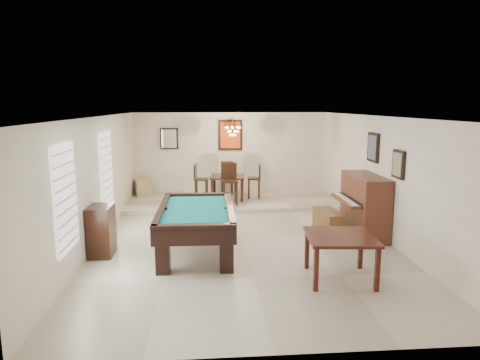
{
  "coord_description": "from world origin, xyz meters",
  "views": [
    {
      "loc": [
        -0.76,
        -8.94,
        2.85
      ],
      "look_at": [
        0.0,
        0.6,
        1.15
      ],
      "focal_mm": 32.0,
      "sensor_mm": 36.0,
      "label": 1
    }
  ],
  "objects": [
    {
      "name": "ground_plane",
      "position": [
        0.0,
        0.0,
        -0.01
      ],
      "size": [
        6.0,
        9.0,
        0.02
      ],
      "primitive_type": "cube",
      "color": "beige"
    },
    {
      "name": "wall_back",
      "position": [
        0.0,
        4.5,
        1.3
      ],
      "size": [
        6.0,
        0.04,
        2.6
      ],
      "primitive_type": "cube",
      "color": "silver",
      "rests_on": "ground_plane"
    },
    {
      "name": "wall_front",
      "position": [
        0.0,
        -4.5,
        1.3
      ],
      "size": [
        6.0,
        0.04,
        2.6
      ],
      "primitive_type": "cube",
      "color": "silver",
      "rests_on": "ground_plane"
    },
    {
      "name": "wall_left",
      "position": [
        -3.0,
        0.0,
        1.3
      ],
      "size": [
        0.04,
        9.0,
        2.6
      ],
      "primitive_type": "cube",
      "color": "silver",
      "rests_on": "ground_plane"
    },
    {
      "name": "wall_right",
      "position": [
        3.0,
        0.0,
        1.3
      ],
      "size": [
        0.04,
        9.0,
        2.6
      ],
      "primitive_type": "cube",
      "color": "silver",
      "rests_on": "ground_plane"
    },
    {
      "name": "ceiling",
      "position": [
        0.0,
        0.0,
        2.6
      ],
      "size": [
        6.0,
        9.0,
        0.04
      ],
      "primitive_type": "cube",
      "color": "white",
      "rests_on": "wall_back"
    },
    {
      "name": "dining_step",
      "position": [
        0.0,
        3.25,
        0.06
      ],
      "size": [
        6.0,
        2.5,
        0.12
      ],
      "primitive_type": "cube",
      "color": "beige",
      "rests_on": "ground_plane"
    },
    {
      "name": "window_left_front",
      "position": [
        -2.97,
        -2.2,
        1.4
      ],
      "size": [
        0.06,
        1.0,
        1.7
      ],
      "primitive_type": "cube",
      "color": "white",
      "rests_on": "wall_left"
    },
    {
      "name": "window_left_rear",
      "position": [
        -2.97,
        0.6,
        1.4
      ],
      "size": [
        0.06,
        1.0,
        1.7
      ],
      "primitive_type": "cube",
      "color": "white",
      "rests_on": "wall_left"
    },
    {
      "name": "pool_table",
      "position": [
        -0.97,
        -0.91,
        0.43
      ],
      "size": [
        1.42,
        2.6,
        0.86
      ],
      "primitive_type": null,
      "rotation": [
        0.0,
        0.0,
        -0.01
      ],
      "color": "black",
      "rests_on": "ground_plane"
    },
    {
      "name": "square_table",
      "position": [
        1.41,
        -2.41,
        0.37
      ],
      "size": [
        1.17,
        1.17,
        0.75
      ],
      "primitive_type": null,
      "rotation": [
        0.0,
        0.0,
        -0.09
      ],
      "color": "#36140D",
      "rests_on": "ground_plane"
    },
    {
      "name": "upright_piano",
      "position": [
        2.53,
        -0.06,
        0.67
      ],
      "size": [
        0.9,
        1.6,
        1.33
      ],
      "primitive_type": null,
      "color": "#5A2C1D",
      "rests_on": "ground_plane"
    },
    {
      "name": "piano_bench",
      "position": [
        1.9,
        -0.06,
        0.28
      ],
      "size": [
        0.49,
        1.03,
        0.55
      ],
      "primitive_type": "cube",
      "rotation": [
        0.0,
        0.0,
        0.11
      ],
      "color": "brown",
      "rests_on": "ground_plane"
    },
    {
      "name": "apothecary_chest",
      "position": [
        -2.77,
        -0.93,
        0.48
      ],
      "size": [
        0.43,
        0.64,
        0.96
      ],
      "primitive_type": "cube",
      "color": "black",
      "rests_on": "ground_plane"
    },
    {
      "name": "dining_table",
      "position": [
        -0.14,
        3.33,
        0.52
      ],
      "size": [
        1.06,
        1.06,
        0.8
      ],
      "primitive_type": null,
      "rotation": [
        0.0,
        0.0,
        -0.1
      ],
      "color": "black",
      "rests_on": "dining_step"
    },
    {
      "name": "flower_vase",
      "position": [
        -0.14,
        3.33,
        1.04
      ],
      "size": [
        0.17,
        0.17,
        0.23
      ],
      "primitive_type": null,
      "rotation": [
        0.0,
        0.0,
        0.33
      ],
      "color": "#B6250F",
      "rests_on": "dining_table"
    },
    {
      "name": "dining_chair_south",
      "position": [
        -0.12,
        2.54,
        0.69
      ],
      "size": [
        0.44,
        0.44,
        1.14
      ],
      "primitive_type": null,
      "rotation": [
        0.0,
        0.0,
        0.05
      ],
      "color": "black",
      "rests_on": "dining_step"
    },
    {
      "name": "dining_chair_north",
      "position": [
        -0.13,
        4.1,
        0.63
      ],
      "size": [
        0.38,
        0.38,
        1.02
      ],
      "primitive_type": null,
      "rotation": [
        0.0,
        0.0,
        3.13
      ],
      "color": "black",
      "rests_on": "dining_step"
    },
    {
      "name": "dining_chair_west",
      "position": [
        -0.91,
        3.3,
        0.63
      ],
      "size": [
        0.41,
        0.41,
        1.02
      ],
      "primitive_type": null,
      "rotation": [
        0.0,
        0.0,
        1.47
      ],
      "color": "black",
      "rests_on": "dining_step"
    },
    {
      "name": "dining_chair_east",
      "position": [
        0.63,
        3.36,
        0.62
      ],
      "size": [
        0.41,
        0.41,
        1.0
      ],
      "primitive_type": null,
      "rotation": [
        0.0,
        0.0,
        -1.68
      ],
      "color": "black",
      "rests_on": "dining_step"
    },
    {
      "name": "corner_bench",
      "position": [
        -2.7,
        4.03,
        0.36
      ],
      "size": [
        0.57,
        0.64,
        0.48
      ],
      "primitive_type": "cube",
      "rotation": [
        0.0,
        0.0,
        0.32
      ],
      "color": "tan",
      "rests_on": "dining_step"
    },
    {
      "name": "chandelier",
      "position": [
        0.0,
        3.2,
        2.2
      ],
      "size": [
        0.44,
        0.44,
        0.6
      ],
      "primitive_type": null,
      "color": "#FFE5B2",
      "rests_on": "ceiling"
    },
    {
      "name": "back_painting",
      "position": [
        0.0,
        4.46,
        1.9
      ],
      "size": [
        0.75,
        0.06,
        0.95
      ],
      "primitive_type": "cube",
      "color": "#D84C14",
      "rests_on": "wall_back"
    },
    {
      "name": "back_mirror",
      "position": [
        -1.9,
        4.46,
        1.8
      ],
      "size": [
        0.55,
        0.06,
        0.65
      ],
      "primitive_type": "cube",
      "color": "white",
      "rests_on": "wall_back"
    },
    {
      "name": "right_picture_upper",
      "position": [
        2.96,
        0.3,
        1.9
      ],
      "size": [
        0.06,
        0.55,
        0.65
      ],
      "primitive_type": "cube",
      "color": "slate",
      "rests_on": "wall_right"
    },
    {
      "name": "right_picture_lower",
      "position": [
        2.96,
        -1.0,
        1.7
      ],
      "size": [
        0.06,
        0.45,
        0.55
      ],
      "primitive_type": "cube",
      "color": "gray",
      "rests_on": "wall_right"
    }
  ]
}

